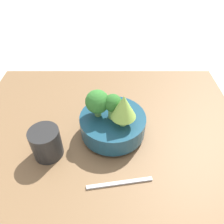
% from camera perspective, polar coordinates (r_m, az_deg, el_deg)
% --- Properties ---
extents(ground_plane, '(6.00, 6.00, 0.00)m').
position_cam_1_polar(ground_plane, '(0.76, -1.59, -5.23)').
color(ground_plane, beige).
extents(table, '(0.91, 0.68, 0.03)m').
position_cam_1_polar(table, '(0.75, -1.61, -4.39)').
color(table, brown).
rests_on(table, ground_plane).
extents(bowl, '(0.20, 0.20, 0.07)m').
position_cam_1_polar(bowl, '(0.68, 0.00, -3.22)').
color(bowl, navy).
rests_on(bowl, table).
extents(broccoli_floret_left, '(0.07, 0.07, 0.09)m').
position_cam_1_polar(broccoli_floret_left, '(0.63, -4.06, 2.63)').
color(broccoli_floret_left, '#609347').
rests_on(broccoli_floret_left, bowl).
extents(broccoli_floret_center, '(0.05, 0.05, 0.08)m').
position_cam_1_polar(broccoli_floret_center, '(0.62, -0.00, 1.98)').
color(broccoli_floret_center, '#6BA34C').
rests_on(broccoli_floret_center, bowl).
extents(romanesco_piece_near, '(0.07, 0.07, 0.10)m').
position_cam_1_polar(romanesco_piece_near, '(0.59, 2.85, 1.30)').
color(romanesco_piece_near, '#7AB256').
rests_on(romanesco_piece_near, bowl).
extents(cup, '(0.09, 0.09, 0.09)m').
position_cam_1_polar(cup, '(0.65, -16.98, -7.82)').
color(cup, black).
rests_on(cup, table).
extents(fork, '(0.18, 0.04, 0.01)m').
position_cam_1_polar(fork, '(0.61, 1.86, -18.05)').
color(fork, '#B2B2B7').
rests_on(fork, table).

